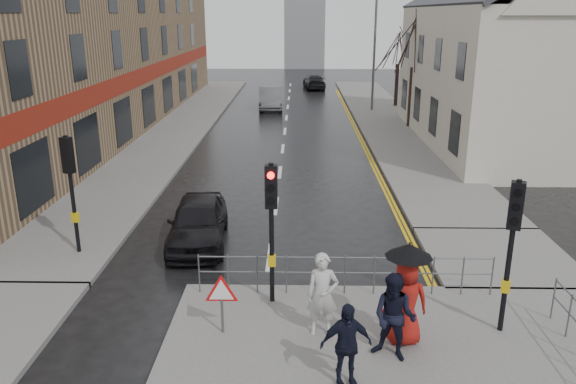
{
  "coord_description": "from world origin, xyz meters",
  "views": [
    {
      "loc": [
        0.8,
        -11.76,
        6.69
      ],
      "look_at": [
        0.53,
        2.63,
        2.09
      ],
      "focal_mm": 35.0,
      "sensor_mm": 36.0,
      "label": 1
    }
  ],
  "objects_px": {
    "pedestrian_with_umbrella": "(406,291)",
    "pedestrian_d": "(346,345)",
    "pedestrian_b": "(394,317)",
    "car_parked": "(198,221)",
    "car_mid": "(271,98)",
    "pedestrian_a": "(322,295)"
  },
  "relations": [
    {
      "from": "pedestrian_b",
      "to": "car_parked",
      "type": "height_order",
      "value": "pedestrian_b"
    },
    {
      "from": "car_parked",
      "to": "car_mid",
      "type": "xyz_separation_m",
      "value": [
        0.99,
        25.12,
        0.08
      ]
    },
    {
      "from": "pedestrian_with_umbrella",
      "to": "car_parked",
      "type": "distance_m",
      "value": 7.61
    },
    {
      "from": "pedestrian_with_umbrella",
      "to": "car_parked",
      "type": "height_order",
      "value": "pedestrian_with_umbrella"
    },
    {
      "from": "pedestrian_b",
      "to": "pedestrian_d",
      "type": "bearing_deg",
      "value": -113.1
    },
    {
      "from": "pedestrian_a",
      "to": "pedestrian_with_umbrella",
      "type": "xyz_separation_m",
      "value": [
        1.68,
        -0.3,
        0.25
      ]
    },
    {
      "from": "pedestrian_a",
      "to": "pedestrian_d",
      "type": "relative_size",
      "value": 1.11
    },
    {
      "from": "pedestrian_d",
      "to": "pedestrian_with_umbrella",
      "type": "bearing_deg",
      "value": 35.84
    },
    {
      "from": "pedestrian_b",
      "to": "pedestrian_with_umbrella",
      "type": "xyz_separation_m",
      "value": [
        0.32,
        0.57,
        0.26
      ]
    },
    {
      "from": "pedestrian_d",
      "to": "car_mid",
      "type": "xyz_separation_m",
      "value": [
        -2.9,
        32.04,
        -0.18
      ]
    },
    {
      "from": "pedestrian_with_umbrella",
      "to": "car_parked",
      "type": "relative_size",
      "value": 0.53
    },
    {
      "from": "pedestrian_d",
      "to": "car_mid",
      "type": "height_order",
      "value": "pedestrian_d"
    },
    {
      "from": "pedestrian_with_umbrella",
      "to": "pedestrian_d",
      "type": "height_order",
      "value": "pedestrian_with_umbrella"
    },
    {
      "from": "pedestrian_d",
      "to": "car_mid",
      "type": "bearing_deg",
      "value": 84.07
    },
    {
      "from": "pedestrian_a",
      "to": "car_parked",
      "type": "distance_m",
      "value": 6.3
    },
    {
      "from": "car_parked",
      "to": "car_mid",
      "type": "distance_m",
      "value": 25.14
    },
    {
      "from": "pedestrian_d",
      "to": "pedestrian_b",
      "type": "bearing_deg",
      "value": 28.98
    },
    {
      "from": "pedestrian_b",
      "to": "pedestrian_a",
      "type": "bearing_deg",
      "value": 174.47
    },
    {
      "from": "pedestrian_d",
      "to": "car_parked",
      "type": "distance_m",
      "value": 7.94
    },
    {
      "from": "pedestrian_b",
      "to": "pedestrian_d",
      "type": "height_order",
      "value": "pedestrian_b"
    },
    {
      "from": "pedestrian_b",
      "to": "car_parked",
      "type": "xyz_separation_m",
      "value": [
        -4.9,
        6.07,
        -0.34
      ]
    },
    {
      "from": "pedestrian_with_umbrella",
      "to": "pedestrian_d",
      "type": "relative_size",
      "value": 1.34
    }
  ]
}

